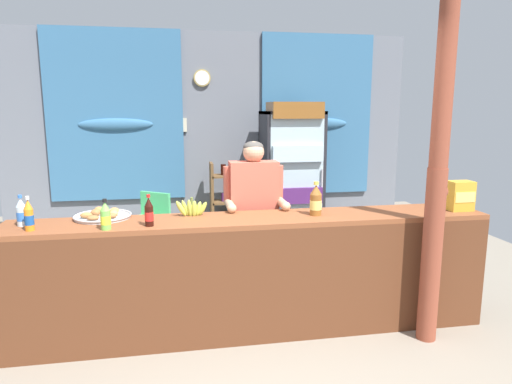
# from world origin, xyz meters

# --- Properties ---
(ground_plane) EXTENTS (8.16, 8.16, 0.00)m
(ground_plane) POSITION_xyz_m (0.00, 1.25, 0.00)
(ground_plane) COLOR gray
(back_wall_curtained) EXTENTS (5.40, 0.22, 2.84)m
(back_wall_curtained) POSITION_xyz_m (0.01, 3.18, 1.47)
(back_wall_curtained) COLOR slate
(back_wall_curtained) RESTS_ON ground
(stall_counter) EXTENTS (3.88, 0.51, 0.98)m
(stall_counter) POSITION_xyz_m (0.13, 0.42, 0.60)
(stall_counter) COLOR brown
(stall_counter) RESTS_ON ground
(timber_post) EXTENTS (0.18, 0.15, 2.79)m
(timber_post) POSITION_xyz_m (1.48, 0.15, 1.34)
(timber_post) COLOR brown
(timber_post) RESTS_ON ground
(drink_fridge) EXTENTS (0.75, 0.65, 1.93)m
(drink_fridge) POSITION_xyz_m (0.99, 2.65, 1.06)
(drink_fridge) COLOR #232328
(drink_fridge) RESTS_ON ground
(bottle_shelf_rack) EXTENTS (0.48, 0.28, 1.16)m
(bottle_shelf_rack) POSITION_xyz_m (0.18, 2.83, 0.61)
(bottle_shelf_rack) COLOR brown
(bottle_shelf_rack) RESTS_ON ground
(plastic_lawn_chair) EXTENTS (0.61, 0.61, 0.86)m
(plastic_lawn_chair) POSITION_xyz_m (-0.82, 2.36, 0.49)
(plastic_lawn_chair) COLOR #4CC675
(plastic_lawn_chair) RESTS_ON ground
(shopkeeper) EXTENTS (0.55, 0.42, 1.56)m
(shopkeeper) POSITION_xyz_m (0.20, 0.99, 0.99)
(shopkeeper) COLOR #28282D
(shopkeeper) RESTS_ON ground
(soda_bottle_iced_tea) EXTENTS (0.10, 0.10, 0.28)m
(soda_bottle_iced_tea) POSITION_xyz_m (0.64, 0.52, 1.09)
(soda_bottle_iced_tea) COLOR brown
(soda_bottle_iced_tea) RESTS_ON stall_counter
(soda_bottle_orange_soda) EXTENTS (0.06, 0.06, 0.25)m
(soda_bottle_orange_soda) POSITION_xyz_m (-1.53, 0.42, 1.08)
(soda_bottle_orange_soda) COLOR orange
(soda_bottle_orange_soda) RESTS_ON stall_counter
(soda_bottle_lime_soda) EXTENTS (0.07, 0.07, 0.23)m
(soda_bottle_lime_soda) POSITION_xyz_m (-0.99, 0.35, 1.07)
(soda_bottle_lime_soda) COLOR #75C64C
(soda_bottle_lime_soda) RESTS_ON stall_counter
(soda_bottle_cola) EXTENTS (0.06, 0.06, 0.24)m
(soda_bottle_cola) POSITION_xyz_m (-0.69, 0.40, 1.08)
(soda_bottle_cola) COLOR black
(soda_bottle_cola) RESTS_ON stall_counter
(soda_bottle_water) EXTENTS (0.07, 0.07, 0.24)m
(soda_bottle_water) POSITION_xyz_m (-1.62, 0.57, 1.08)
(soda_bottle_water) COLOR silver
(soda_bottle_water) RESTS_ON stall_counter
(snack_box_choco_powder) EXTENTS (0.20, 0.14, 0.25)m
(snack_box_choco_powder) POSITION_xyz_m (1.92, 0.48, 1.10)
(snack_box_choco_powder) COLOR gold
(snack_box_choco_powder) RESTS_ON stall_counter
(pastry_tray) EXTENTS (0.45, 0.45, 0.07)m
(pastry_tray) POSITION_xyz_m (-1.07, 0.72, 1.00)
(pastry_tray) COLOR #BCBCC1
(pastry_tray) RESTS_ON stall_counter
(banana_bunch) EXTENTS (0.28, 0.06, 0.16)m
(banana_bunch) POSITION_xyz_m (-0.36, 0.67, 1.04)
(banana_bunch) COLOR #B7C647
(banana_bunch) RESTS_ON stall_counter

